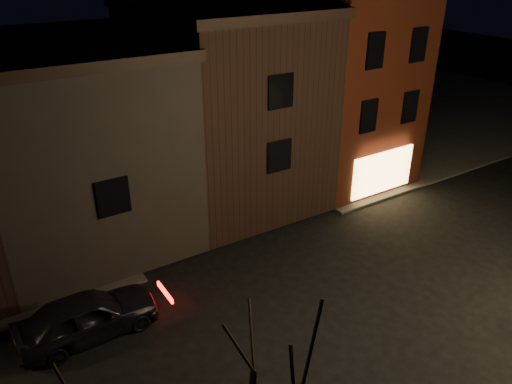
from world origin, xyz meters
The scene contains 6 objects.
ground centered at (0.00, 0.00, 0.00)m, with size 120.00×120.00×0.00m, color black.
sidewalk_far_right centered at (20.00, 20.00, 0.06)m, with size 30.00×30.00×0.12m, color #2D2B28.
corner_building centered at (8.00, 9.47, 5.40)m, with size 6.50×8.50×10.50m.
row_building_a centered at (1.50, 10.50, 4.83)m, with size 7.30×10.30×9.40m.
row_building_b centered at (-5.75, 10.50, 4.33)m, with size 7.80×10.30×8.40m.
parked_car_a centered at (-7.73, 3.27, 0.79)m, with size 1.86×4.63×1.58m, color black.
Camera 1 is at (-10.02, -10.69, 11.75)m, focal length 35.00 mm.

